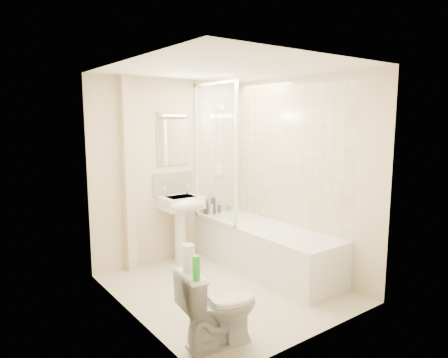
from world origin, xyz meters
TOP-DOWN VIEW (x-y plane):
  - floor at (0.00, 0.00)m, footprint 2.50×2.50m
  - wall_back at (0.00, 1.25)m, footprint 2.20×0.02m
  - wall_left at (-1.10, 0.00)m, footprint 0.02×2.50m
  - wall_right at (1.10, 0.00)m, footprint 0.02×2.50m
  - ceiling at (0.00, 0.00)m, footprint 2.20×2.50m
  - tile_back at (0.75, 1.24)m, footprint 0.70×0.01m
  - tile_right at (1.09, 0.20)m, footprint 0.01×2.10m
  - pipe_boxing at (-0.62, 1.19)m, footprint 0.12×0.12m
  - splashback at (0.03, 1.24)m, footprint 0.60×0.02m
  - mirror at (0.03, 1.24)m, footprint 0.46×0.01m
  - strip_light at (0.03, 1.22)m, footprint 0.42×0.07m
  - bathtub at (0.75, 0.20)m, footprint 0.70×2.10m
  - shower_screen at (0.40, 0.80)m, footprint 0.04×0.92m
  - shower_fixture at (0.75, 1.19)m, footprint 0.10×0.16m
  - pedestal_sink at (0.03, 1.01)m, footprint 0.52×0.48m
  - bottle_black_a at (0.50, 1.16)m, footprint 0.07×0.07m
  - bottle_white_a at (0.59, 1.16)m, footprint 0.06×0.06m
  - bottle_black_b at (0.63, 1.16)m, footprint 0.07×0.07m
  - bottle_blue at (0.74, 1.16)m, footprint 0.05×0.05m
  - bottle_white_b at (0.92, 1.16)m, footprint 0.05×0.05m
  - bottle_green at (0.92, 1.16)m, footprint 0.07×0.07m
  - toilet at (-0.72, -0.85)m, footprint 0.56×0.77m
  - toilet_roll_lower at (-0.96, -0.78)m, footprint 0.10×0.10m
  - toilet_roll_upper at (-0.96, -0.76)m, footprint 0.10×0.10m
  - green_bottle at (-1.01, -0.96)m, footprint 0.06×0.06m

SIDE VIEW (x-z plane):
  - floor at x=0.00m, z-range 0.00..0.00m
  - bathtub at x=0.75m, z-range 0.01..0.56m
  - toilet at x=-0.72m, z-range 0.00..0.68m
  - bottle_green at x=0.92m, z-range 0.55..0.63m
  - bottle_blue at x=0.74m, z-range 0.55..0.66m
  - bottle_white_b at x=0.92m, z-range 0.55..0.68m
  - bottle_white_a at x=0.59m, z-range 0.55..0.69m
  - bottle_black_a at x=0.50m, z-range 0.55..0.75m
  - bottle_black_b at x=0.63m, z-range 0.55..0.78m
  - pedestal_sink at x=0.03m, z-range 0.20..1.21m
  - toilet_roll_lower at x=-0.96m, z-range 0.68..0.79m
  - green_bottle at x=-1.01m, z-range 0.68..0.87m
  - toilet_roll_upper at x=-0.96m, z-range 0.79..0.89m
  - splashback at x=0.03m, z-range 0.88..1.18m
  - wall_back at x=0.00m, z-range 0.00..2.40m
  - wall_left at x=-1.10m, z-range 0.00..2.40m
  - wall_right at x=1.10m, z-range 0.00..2.40m
  - pipe_boxing at x=-0.62m, z-range 0.00..2.40m
  - tile_back at x=0.75m, z-range 0.55..2.30m
  - tile_right at x=1.09m, z-range 0.55..2.30m
  - shower_screen at x=0.40m, z-range 0.55..2.35m
  - shower_fixture at x=0.75m, z-range 1.05..2.04m
  - mirror at x=0.03m, z-range 1.28..1.88m
  - strip_light at x=0.03m, z-range 1.92..1.98m
  - ceiling at x=0.00m, z-range 2.39..2.41m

